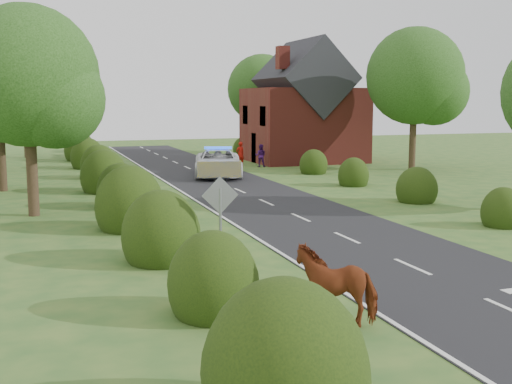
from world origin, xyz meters
name	(u,v)px	position (x,y,z in m)	size (l,w,h in m)	color
ground	(412,267)	(0.00, 0.00, 0.00)	(120.00, 120.00, 0.00)	#2D5A24
road	(246,194)	(0.00, 15.00, 0.01)	(6.00, 70.00, 0.02)	black
road_markings	(227,201)	(-1.60, 12.93, 0.03)	(4.96, 70.00, 0.01)	white
hedgerow_left	(122,194)	(-6.51, 11.69, 0.75)	(2.75, 50.41, 3.00)	black
hedgerow_right	(402,187)	(6.60, 11.21, 0.55)	(2.10, 45.78, 2.10)	black
tree_left_a	(34,82)	(-9.75, 11.86, 5.34)	(5.74, 5.60, 8.38)	#332316
tree_left_b	(3,92)	(-11.25, 19.86, 5.04)	(5.74, 5.60, 8.07)	#332316
tree_left_d	(27,87)	(-10.23, 39.85, 5.64)	(6.15, 6.00, 8.89)	#332316
tree_right_b	(420,80)	(14.29, 21.84, 5.94)	(6.56, 6.40, 9.40)	#332316
tree_right_c	(266,92)	(9.27, 37.85, 5.34)	(6.15, 6.00, 8.58)	#332316
road_sign	(220,208)	(-5.00, 2.00, 1.65)	(1.06, 0.08, 2.53)	gray
house	(303,111)	(9.49, 30.00, 3.79)	(8.00, 7.40, 9.17)	maroon
cow	(336,290)	(-4.02, -3.38, 0.70)	(1.05, 1.98, 1.40)	maroon
police_van	(218,163)	(0.68, 22.52, 0.84)	(4.18, 6.53, 1.82)	silver
pedestrian_red	(240,154)	(3.77, 27.84, 0.86)	(0.63, 0.41, 1.72)	#AF120B
pedestrian_purple	(261,156)	(5.01, 27.02, 0.79)	(0.76, 0.60, 1.57)	#3B1256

